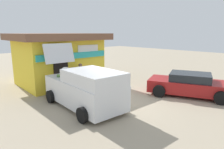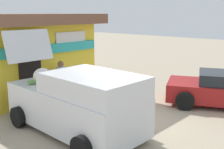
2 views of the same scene
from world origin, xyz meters
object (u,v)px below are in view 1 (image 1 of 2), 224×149
object	(u,v)px
vendor_standing	(81,75)
unloaded_banana_pile	(54,88)
storefront_bar	(59,58)
paint_bucket	(109,85)
parked_sedan	(190,85)
delivery_van	(85,88)
customer_bending	(62,81)

from	to	relation	value
vendor_standing	unloaded_banana_pile	size ratio (longest dim) A/B	1.88
storefront_bar	paint_bucket	world-z (taller)	storefront_bar
parked_sedan	unloaded_banana_pile	bearing A→B (deg)	131.52
parked_sedan	unloaded_banana_pile	size ratio (longest dim) A/B	5.40
storefront_bar	paint_bucket	xyz separation A→B (m)	(1.82, -3.05, -1.61)
delivery_van	paint_bucket	xyz separation A→B (m)	(3.18, 1.89, -0.76)
storefront_bar	delivery_van	distance (m)	5.19
customer_bending	paint_bucket	size ratio (longest dim) A/B	4.30
delivery_van	unloaded_banana_pile	xyz separation A→B (m)	(0.14, 3.39, -0.70)
vendor_standing	paint_bucket	size ratio (longest dim) A/B	5.18
unloaded_banana_pile	delivery_van	bearing A→B (deg)	-92.44
parked_sedan	vendor_standing	size ratio (longest dim) A/B	2.86
delivery_van	unloaded_banana_pile	world-z (taller)	delivery_van
storefront_bar	unloaded_banana_pile	size ratio (longest dim) A/B	6.61
parked_sedan	paint_bucket	world-z (taller)	parked_sedan
delivery_van	paint_bucket	size ratio (longest dim) A/B	14.96
storefront_bar	vendor_standing	xyz separation A→B (m)	(0.09, -2.44, -0.81)
delivery_van	parked_sedan	bearing A→B (deg)	-24.69
storefront_bar	unloaded_banana_pile	bearing A→B (deg)	-127.98
vendor_standing	unloaded_banana_pile	world-z (taller)	vendor_standing
customer_bending	paint_bucket	world-z (taller)	customer_bending
delivery_van	parked_sedan	size ratio (longest dim) A/B	1.01
storefront_bar	unloaded_banana_pile	xyz separation A→B (m)	(-1.21, -1.55, -1.54)
customer_bending	unloaded_banana_pile	bearing A→B (deg)	88.17
storefront_bar	customer_bending	size ratio (longest dim) A/B	4.23
delivery_van	vendor_standing	xyz separation A→B (m)	(1.44, 2.50, 0.03)
storefront_bar	customer_bending	world-z (taller)	storefront_bar
storefront_bar	unloaded_banana_pile	world-z (taller)	storefront_bar
parked_sedan	storefront_bar	bearing A→B (deg)	118.16
parked_sedan	paint_bucket	size ratio (longest dim) A/B	14.84
paint_bucket	parked_sedan	bearing A→B (deg)	-63.83
vendor_standing	paint_bucket	distance (m)	2.01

